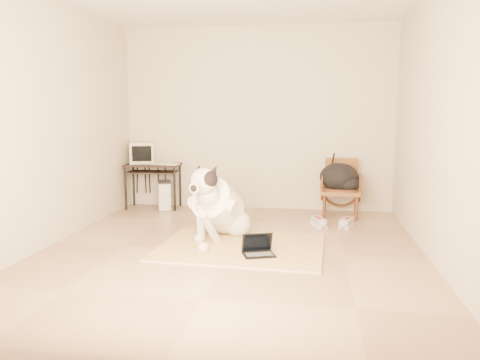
% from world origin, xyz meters
% --- Properties ---
extents(floor, '(4.50, 4.50, 0.00)m').
position_xyz_m(floor, '(0.00, 0.00, 0.00)').
color(floor, '#9C7E60').
rests_on(floor, ground).
extents(wall_back, '(4.50, 0.00, 4.50)m').
position_xyz_m(wall_back, '(0.00, 2.25, 1.35)').
color(wall_back, '#C0B69D').
rests_on(wall_back, floor).
extents(wall_front, '(4.50, 0.00, 4.50)m').
position_xyz_m(wall_front, '(0.00, -2.25, 1.35)').
color(wall_front, '#C0B69D').
rests_on(wall_front, floor).
extents(wall_left, '(0.00, 4.50, 4.50)m').
position_xyz_m(wall_left, '(-2.00, 0.00, 1.35)').
color(wall_left, '#C0B69D').
rests_on(wall_left, floor).
extents(wall_right, '(0.00, 4.50, 4.50)m').
position_xyz_m(wall_right, '(2.00, 0.00, 1.35)').
color(wall_right, '#C0B69D').
rests_on(wall_right, floor).
extents(rug, '(1.80, 1.41, 0.02)m').
position_xyz_m(rug, '(0.09, 0.11, 0.01)').
color(rug, gold).
rests_on(rug, floor).
extents(dog, '(0.67, 1.29, 0.93)m').
position_xyz_m(dog, '(-0.22, 0.42, 0.37)').
color(dog, silver).
rests_on(dog, rug).
extents(laptop, '(0.37, 0.32, 0.22)m').
position_xyz_m(laptop, '(0.31, -0.16, 0.07)').
color(laptop, black).
rests_on(laptop, rug).
extents(computer_desk, '(0.84, 0.50, 0.68)m').
position_xyz_m(computer_desk, '(-1.54, 1.98, 0.58)').
color(computer_desk, black).
rests_on(computer_desk, floor).
extents(crt_monitor, '(0.45, 0.43, 0.32)m').
position_xyz_m(crt_monitor, '(-1.73, 2.06, 0.84)').
color(crt_monitor, '#B7AB8F').
rests_on(crt_monitor, computer_desk).
extents(desk_keyboard, '(0.43, 0.24, 0.03)m').
position_xyz_m(desk_keyboard, '(-1.33, 1.92, 0.69)').
color(desk_keyboard, '#B7AB8F').
rests_on(desk_keyboard, computer_desk).
extents(pc_tower, '(0.31, 0.47, 0.41)m').
position_xyz_m(pc_tower, '(-1.37, 1.97, 0.21)').
color(pc_tower, '#4E4E51').
rests_on(pc_tower, floor).
extents(rattan_chair, '(0.55, 0.53, 0.80)m').
position_xyz_m(rattan_chair, '(1.23, 1.89, 0.40)').
color(rattan_chair, brown).
rests_on(rattan_chair, floor).
extents(backpack, '(0.55, 0.43, 0.39)m').
position_xyz_m(backpack, '(1.22, 1.82, 0.54)').
color(backpack, black).
rests_on(backpack, rattan_chair).
extents(sneaker_left, '(0.22, 0.33, 0.11)m').
position_xyz_m(sneaker_left, '(0.93, 1.24, 0.05)').
color(sneaker_left, white).
rests_on(sneaker_left, floor).
extents(sneaker_right, '(0.22, 0.32, 0.10)m').
position_xyz_m(sneaker_right, '(1.28, 1.26, 0.05)').
color(sneaker_right, white).
rests_on(sneaker_right, floor).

